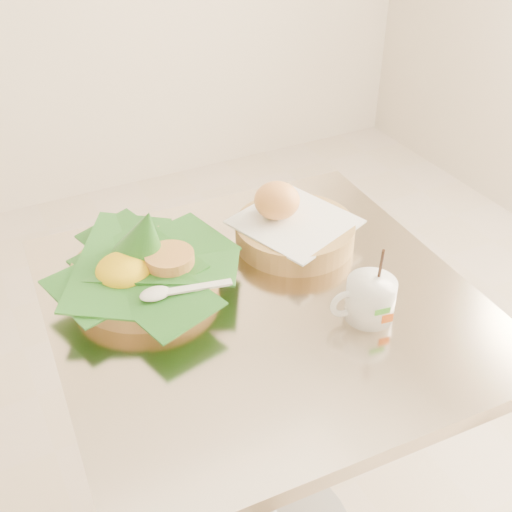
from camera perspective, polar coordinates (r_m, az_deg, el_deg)
name	(u,v)px	position (r m, az deg, el deg)	size (l,w,h in m)	color
cafe_table	(262,389)	(1.25, 0.58, -11.73)	(0.73, 0.73, 0.75)	gray
rice_basket	(144,266)	(1.11, -9.92, -0.86)	(0.32, 0.32, 0.16)	#AF834B
bread_basket	(292,227)	(1.22, 3.20, 2.63)	(0.25, 0.25, 0.12)	#AF834B
coffee_mug	(369,298)	(1.05, 10.02, -3.72)	(0.11, 0.09, 0.14)	white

